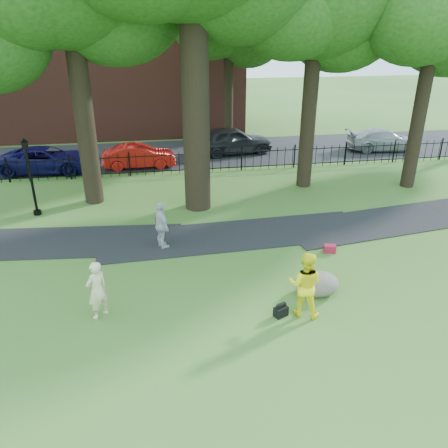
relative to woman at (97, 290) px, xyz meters
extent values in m
plane|color=#395F21|center=(3.55, 0.42, -0.83)|extent=(120.00, 120.00, 0.00)
cube|color=black|center=(4.55, 4.32, -0.83)|extent=(36.07, 3.85, 0.03)
cube|color=black|center=(3.55, 16.42, -0.83)|extent=(80.00, 7.00, 0.02)
cube|color=black|center=(3.55, 12.42, 0.19)|extent=(44.00, 0.04, 0.04)
cube|color=black|center=(3.55, 12.42, -0.65)|extent=(44.00, 0.04, 0.04)
cube|color=brown|center=(-0.45, 24.42, 5.17)|extent=(18.00, 8.00, 12.00)
cylinder|color=black|center=(3.55, 7.42, 4.42)|extent=(1.10, 1.10, 10.50)
cylinder|color=black|center=(-0.95, 8.92, 3.72)|extent=(0.80, 0.80, 9.10)
ellipsoid|color=#1E3E10|center=(0.67, 9.82, 7.23)|extent=(5.76, 5.76, 4.90)
cylinder|color=black|center=(9.05, 9.42, 3.37)|extent=(0.70, 0.70, 8.40)
ellipsoid|color=#1E3E10|center=(10.54, 10.24, 6.61)|extent=(5.28, 5.28, 4.49)
ellipsoid|color=#1E3E10|center=(7.73, 8.76, 7.09)|extent=(4.95, 4.95, 4.21)
cylinder|color=black|center=(14.05, 8.42, 3.19)|extent=(0.64, 0.64, 8.05)
ellipsoid|color=#1E3E10|center=(12.81, 7.80, 6.76)|extent=(4.65, 4.65, 3.95)
imported|color=beige|center=(0.00, 0.00, 0.00)|extent=(0.72, 0.69, 1.66)
imported|color=#FEEE15|center=(5.41, -0.84, 0.10)|extent=(1.12, 1.03, 1.86)
imported|color=#B5B5BA|center=(1.84, 3.79, 0.03)|extent=(0.78, 1.09, 1.72)
ellipsoid|color=#5C5A4D|center=(6.19, 0.08, -0.47)|extent=(1.37, 1.12, 0.72)
cylinder|color=black|center=(-3.18, 7.76, 0.59)|extent=(0.11, 0.11, 2.84)
cylinder|color=black|center=(-3.18, 7.76, -0.74)|extent=(0.32, 0.32, 0.18)
cube|color=black|center=(-3.18, 7.76, 2.14)|extent=(0.20, 0.20, 0.27)
cone|color=black|center=(-3.18, 7.76, 2.32)|extent=(0.28, 0.28, 0.14)
cube|color=black|center=(4.80, -0.83, -0.69)|extent=(0.43, 0.36, 0.28)
cube|color=maroon|center=(7.54, 2.43, -0.69)|extent=(0.45, 0.34, 0.27)
imported|color=#B8120E|center=(1.04, 13.92, -0.18)|extent=(3.98, 1.49, 1.30)
imported|color=#0E0D43|center=(-3.86, 13.92, -0.15)|extent=(5.06, 2.64, 1.36)
imported|color=black|center=(6.74, 15.92, 0.00)|extent=(5.07, 2.60, 1.65)
imported|color=#A0A4A9|center=(16.33, 15.07, -0.16)|extent=(4.81, 2.38, 1.34)
camera|label=1|loc=(1.59, -10.18, 6.27)|focal=35.00mm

